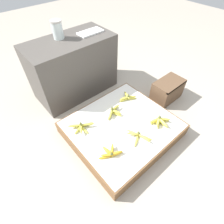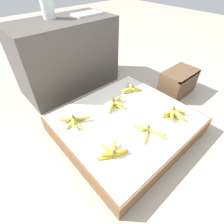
% 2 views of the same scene
% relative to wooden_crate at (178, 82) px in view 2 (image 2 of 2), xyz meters
% --- Properties ---
extents(ground_plane, '(10.00, 10.00, 0.00)m').
position_rel_wooden_crate_xyz_m(ground_plane, '(-0.84, -0.04, -0.13)').
color(ground_plane, '#A89E8E').
extents(display_platform, '(1.07, 0.97, 0.15)m').
position_rel_wooden_crate_xyz_m(display_platform, '(-0.84, -0.04, -0.06)').
color(display_platform, brown).
rests_on(display_platform, ground_plane).
extents(back_vendor_table, '(1.03, 0.53, 0.73)m').
position_rel_wooden_crate_xyz_m(back_vendor_table, '(-0.81, 0.92, 0.23)').
color(back_vendor_table, '#4C4742').
rests_on(back_vendor_table, ground_plane).
extents(wooden_crate, '(0.40, 0.25, 0.27)m').
position_rel_wooden_crate_xyz_m(wooden_crate, '(0.00, 0.00, 0.00)').
color(wooden_crate, brown).
rests_on(wooden_crate, ground_plane).
extents(banana_bunch_front_left, '(0.22, 0.17, 0.09)m').
position_rel_wooden_crate_xyz_m(banana_bunch_front_left, '(-1.17, -0.23, 0.04)').
color(banana_bunch_front_left, gold).
rests_on(banana_bunch_front_left, display_platform).
extents(banana_bunch_front_midleft, '(0.21, 0.27, 0.09)m').
position_rel_wooden_crate_xyz_m(banana_bunch_front_midleft, '(-0.84, -0.27, 0.04)').
color(banana_bunch_front_midleft, '#DBCC4C').
rests_on(banana_bunch_front_midleft, display_platform).
extents(banana_bunch_front_midright, '(0.21, 0.18, 0.10)m').
position_rel_wooden_crate_xyz_m(banana_bunch_front_midright, '(-0.53, -0.29, 0.05)').
color(banana_bunch_front_midright, '#DBCC4C').
rests_on(banana_bunch_front_midright, display_platform).
extents(banana_bunch_middle_left, '(0.25, 0.22, 0.10)m').
position_rel_wooden_crate_xyz_m(banana_bunch_middle_left, '(-1.20, 0.20, 0.05)').
color(banana_bunch_middle_left, gold).
rests_on(banana_bunch_middle_left, display_platform).
extents(banana_bunch_middle_midleft, '(0.24, 0.16, 0.10)m').
position_rel_wooden_crate_xyz_m(banana_bunch_middle_midleft, '(-0.81, 0.13, 0.05)').
color(banana_bunch_middle_midleft, gold).
rests_on(banana_bunch_middle_midleft, display_platform).
extents(banana_bunch_middle_midright, '(0.21, 0.18, 0.09)m').
position_rel_wooden_crate_xyz_m(banana_bunch_middle_midright, '(-0.53, 0.21, 0.05)').
color(banana_bunch_middle_midright, gold).
rests_on(banana_bunch_middle_midright, display_platform).
extents(glass_jar, '(0.12, 0.12, 0.19)m').
position_rel_wooden_crate_xyz_m(glass_jar, '(-0.87, 1.01, 0.69)').
color(glass_jar, silver).
rests_on(glass_jar, back_vendor_table).
extents(foam_tray_white, '(0.30, 0.15, 0.02)m').
position_rel_wooden_crate_xyz_m(foam_tray_white, '(-0.51, 0.90, 0.60)').
color(foam_tray_white, white).
rests_on(foam_tray_white, back_vendor_table).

